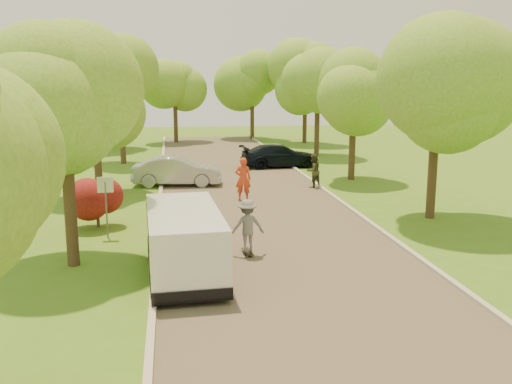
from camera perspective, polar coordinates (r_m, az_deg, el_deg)
ground at (r=17.40m, az=3.52°, el=-7.34°), size 100.00×100.00×0.00m
road at (r=24.99m, az=-0.30°, el=-1.50°), size 8.00×60.00×0.01m
curb_left at (r=24.73m, az=-9.63°, el=-1.66°), size 0.18×60.00×0.12m
curb_right at (r=25.85m, az=8.61°, el=-1.06°), size 0.18×60.00×0.12m
street_sign at (r=20.63m, az=-14.81°, el=-0.21°), size 0.55×0.06×2.17m
red_shrub at (r=22.24m, az=-15.62°, el=-0.66°), size 1.70×1.70×1.95m
tree_l_mida at (r=17.34m, az=-18.11°, el=9.50°), size 4.71×4.60×7.39m
tree_l_midb at (r=28.32m, az=-15.48°, el=8.98°), size 4.30×4.20×6.62m
tree_l_far at (r=38.21m, az=-13.15°, el=10.94°), size 4.92×4.80×7.79m
tree_r_mida at (r=23.58m, az=18.26°, el=10.73°), size 5.13×5.00×7.95m
tree_r_midb at (r=31.76m, az=10.12°, el=9.96°), size 4.51×4.40×7.01m
tree_r_far at (r=41.51m, az=6.54°, el=11.67°), size 5.33×5.20×8.34m
tree_bg_a at (r=46.41m, az=-15.38°, el=10.67°), size 5.12×5.00×7.72m
tree_bg_b at (r=49.51m, az=5.22°, el=11.30°), size 5.12×5.00×7.95m
tree_bg_c at (r=50.11m, az=-7.90°, el=10.65°), size 4.92×4.80×7.33m
tree_bg_d at (r=52.67m, az=-0.15°, el=11.11°), size 5.12×5.00×7.72m
minivan at (r=16.47m, az=-7.22°, el=-4.83°), size 2.26×5.22×1.91m
silver_sedan at (r=30.13m, az=-7.88°, el=2.08°), size 4.76×2.09×1.52m
dark_sedan at (r=36.07m, az=2.38°, el=3.64°), size 5.07×2.34×1.44m
longboard at (r=18.36m, az=-0.87°, el=-5.99°), size 0.32×0.89×0.10m
skateboarder at (r=18.12m, az=-0.88°, el=-3.38°), size 1.15×0.72×1.70m
person_striped at (r=26.17m, az=-1.30°, el=1.31°), size 0.80×0.60×2.00m
person_olive at (r=29.39m, az=5.74°, el=2.11°), size 1.06×0.98×1.74m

